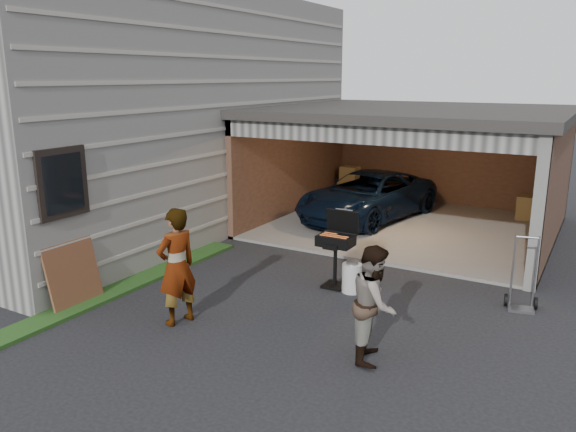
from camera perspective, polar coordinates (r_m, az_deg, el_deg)
name	(u,v)px	position (r m, az deg, el deg)	size (l,w,h in m)	color
ground	(226,317)	(8.83, -6.32, -10.18)	(80.00, 80.00, 0.00)	black
house	(125,111)	(15.08, -16.25, 10.24)	(7.00, 11.00, 5.50)	#474744
groundcover_strip	(73,309)	(9.63, -20.97, -8.77)	(0.50, 8.00, 0.06)	#193814
garage	(416,150)	(13.96, 12.92, 6.54)	(6.80, 6.30, 2.90)	#605E59
minivan	(367,198)	(14.38, 8.05, 1.81)	(1.97, 4.28, 1.19)	black
woman	(177,267)	(8.44, -11.24, -5.06)	(0.65, 0.42, 1.77)	silver
man	(375,303)	(7.38, 8.78, -8.77)	(0.75, 0.58, 1.54)	#4E231E
bbq_grill	(336,243)	(9.77, 4.94, -2.75)	(0.60, 0.53, 1.34)	black
propane_tank	(352,278)	(9.72, 6.50, -6.27)	(0.34, 0.34, 0.50)	silver
plywood_panel	(73,274)	(9.67, -20.99, -5.54)	(0.04, 0.95, 1.06)	#542F1C
hand_truck	(522,295)	(9.73, 22.66, -7.43)	(0.52, 0.44, 1.20)	gray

